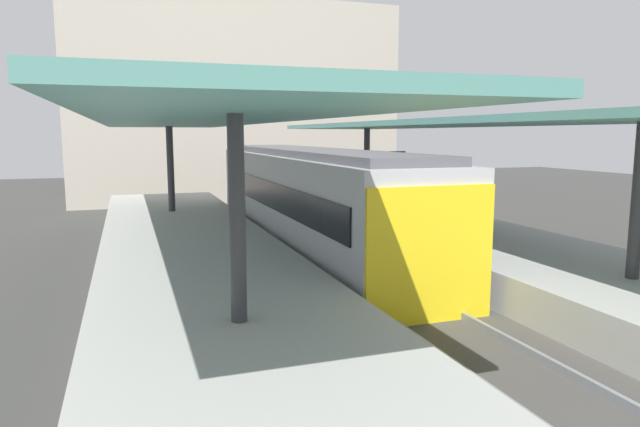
{
  "coord_description": "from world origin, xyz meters",
  "views": [
    {
      "loc": [
        -5.27,
        -12.79,
        3.73
      ],
      "look_at": [
        -0.11,
        2.11,
        1.49
      ],
      "focal_mm": 31.33,
      "sensor_mm": 36.0,
      "label": 1
    }
  ],
  "objects_px": {
    "passenger_near_bench": "(483,196)",
    "commuter_train": "(311,201)",
    "platform_sign": "(392,170)",
    "litter_bin": "(458,232)"
  },
  "relations": [
    {
      "from": "commuter_train",
      "to": "litter_bin",
      "type": "distance_m",
      "value": 5.1
    },
    {
      "from": "platform_sign",
      "to": "passenger_near_bench",
      "type": "relative_size",
      "value": 1.32
    },
    {
      "from": "litter_bin",
      "to": "passenger_near_bench",
      "type": "relative_size",
      "value": 0.48
    },
    {
      "from": "passenger_near_bench",
      "to": "commuter_train",
      "type": "bearing_deg",
      "value": 161.35
    },
    {
      "from": "commuter_train",
      "to": "platform_sign",
      "type": "relative_size",
      "value": 6.49
    },
    {
      "from": "commuter_train",
      "to": "passenger_near_bench",
      "type": "distance_m",
      "value": 5.27
    },
    {
      "from": "commuter_train",
      "to": "passenger_near_bench",
      "type": "height_order",
      "value": "commuter_train"
    },
    {
      "from": "platform_sign",
      "to": "litter_bin",
      "type": "bearing_deg",
      "value": -94.32
    },
    {
      "from": "commuter_train",
      "to": "platform_sign",
      "type": "bearing_deg",
      "value": -6.02
    },
    {
      "from": "litter_bin",
      "to": "passenger_near_bench",
      "type": "bearing_deg",
      "value": 46.52
    }
  ]
}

